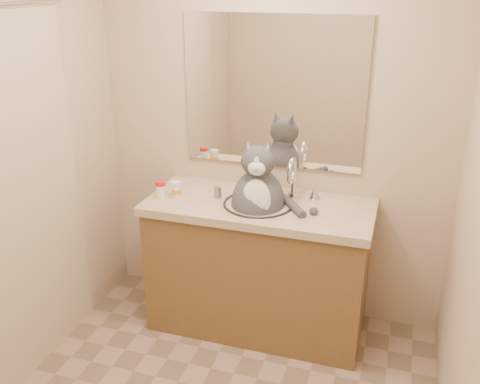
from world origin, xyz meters
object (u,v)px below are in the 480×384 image
pill_bottle_redcap (161,190)px  pill_bottle_orange (176,190)px  cat (258,199)px  grey_canister (218,192)px

pill_bottle_redcap → pill_bottle_orange: bearing=19.3°
cat → pill_bottle_redcap: size_ratio=6.02×
cat → grey_canister: 0.26m
pill_bottle_redcap → grey_canister: 0.34m
pill_bottle_orange → grey_canister: 0.25m
pill_bottle_redcap → grey_canister: bearing=17.4°
cat → pill_bottle_orange: size_ratio=6.15×
pill_bottle_redcap → pill_bottle_orange: pill_bottle_redcap is taller
pill_bottle_redcap → pill_bottle_orange: (0.09, 0.03, -0.00)m
pill_bottle_orange → grey_canister: size_ratio=1.49×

